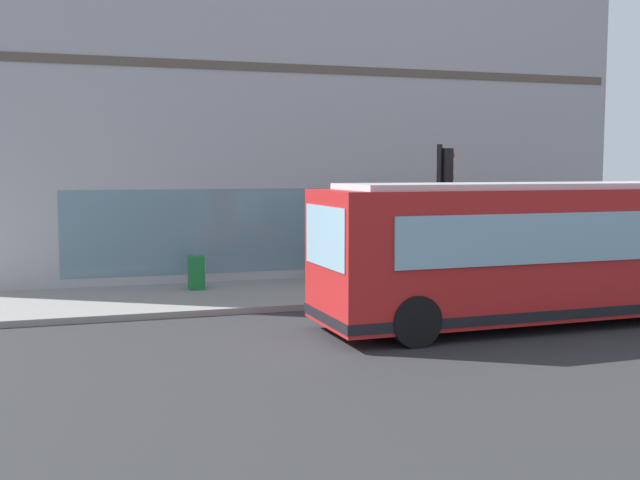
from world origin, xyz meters
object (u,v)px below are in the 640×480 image
Objects in this scene: traffic_light_near_corner at (443,190)px; fire_hydrant at (532,259)px; pedestrian_near_building_entrance at (316,248)px; city_bus_nearside at (541,253)px; pedestrian_by_light_pole at (371,244)px; pedestrian_near_hydrant at (484,250)px; newspaper_vending_box at (196,273)px; pedestrian_walking_along_curb at (590,241)px.

traffic_light_near_corner is 5.19× the size of fire_hydrant.
fire_hydrant is 7.39m from pedestrian_near_building_entrance.
pedestrian_by_light_pole is at bearing 11.38° from city_bus_nearside.
traffic_light_near_corner reaches higher than fire_hydrant.
fire_hydrant is 0.48× the size of pedestrian_near_hydrant.
pedestrian_by_light_pole is (0.43, -1.84, 0.00)m from pedestrian_near_building_entrance.
fire_hydrant is at bearing -86.85° from newspaper_vending_box.
pedestrian_walking_along_curb is at bearing -45.13° from city_bus_nearside.
pedestrian_near_hydrant is at bearing -51.97° from traffic_light_near_corner.
newspaper_vending_box is at bearing 83.13° from pedestrian_near_hydrant.
fire_hydrant is 1.88m from pedestrian_walking_along_curb.
pedestrian_by_light_pole reaches higher than fire_hydrant.
pedestrian_by_light_pole is 1.91× the size of newspaper_vending_box.
traffic_light_near_corner is at bearing -168.43° from pedestrian_by_light_pole.
pedestrian_near_building_entrance is 8.54m from pedestrian_walking_along_curb.
city_bus_nearside is 7.01m from pedestrian_near_building_entrance.
pedestrian_walking_along_curb is 11.93m from newspaper_vending_box.
city_bus_nearside reaches higher than pedestrian_near_hydrant.
pedestrian_near_building_entrance is at bearing 93.06° from fire_hydrant.
pedestrian_near_building_entrance reaches higher than pedestrian_near_hydrant.
fire_hydrant is (3.27, -4.83, -2.32)m from traffic_light_near_corner.
pedestrian_near_hydrant is (1.70, -2.18, -1.80)m from traffic_light_near_corner.
traffic_light_near_corner reaches higher than newspaper_vending_box.
pedestrian_near_building_entrance is 1.00× the size of pedestrian_by_light_pole.
pedestrian_near_building_entrance is at bearing 75.95° from pedestrian_near_hydrant.
traffic_light_near_corner is 2.23× the size of pedestrian_by_light_pole.
pedestrian_near_building_entrance is at bearing 41.24° from traffic_light_near_corner.
city_bus_nearside reaches higher than newspaper_vending_box.
pedestrian_near_building_entrance is 0.98× the size of pedestrian_walking_along_curb.
pedestrian_near_hydrant is (-1.57, 2.66, 0.52)m from fire_hydrant.
pedestrian_near_building_entrance is at bearing 103.15° from pedestrian_by_light_pole.
pedestrian_by_light_pole reaches higher than pedestrian_near_building_entrance.
pedestrian_walking_along_curb reaches higher than newspaper_vending_box.
pedestrian_walking_along_curb is 1.95× the size of newspaper_vending_box.
fire_hydrant is 0.82× the size of newspaper_vending_box.
city_bus_nearside is at bearing 134.87° from pedestrian_walking_along_curb.
city_bus_nearside reaches higher than pedestrian_near_building_entrance.
pedestrian_by_light_pole is at bearing -83.17° from newspaper_vending_box.
fire_hydrant is (6.62, -4.17, -1.04)m from city_bus_nearside.
newspaper_vending_box is (0.76, 11.90, -0.56)m from pedestrian_walking_along_curb.
pedestrian_by_light_pole is at bearing -76.85° from pedestrian_near_building_entrance.
pedestrian_by_light_pole is at bearing 89.61° from fire_hydrant.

